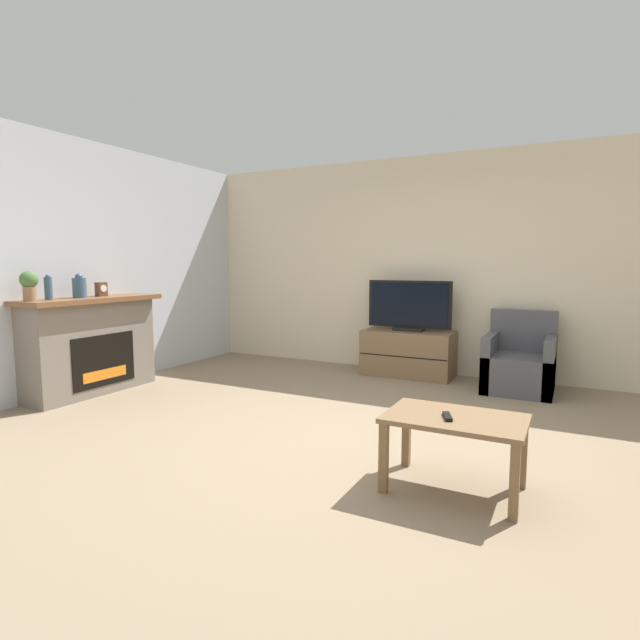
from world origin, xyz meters
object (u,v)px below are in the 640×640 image
remote (447,416)px  coffee_table (455,428)px  mantel_clock (101,289)px  mantel_vase_left (48,288)px  potted_plant (29,284)px  fireplace (91,345)px  mantel_vase_centre_left (79,287)px  tv_stand (408,353)px  tv (409,307)px  armchair (519,365)px

remote → coffee_table: bearing=38.5°
mantel_clock → mantel_vase_left: bearing=-90.1°
remote → potted_plant: bearing=159.0°
fireplace → mantel_vase_centre_left: size_ratio=5.98×
fireplace → tv_stand: fireplace is taller
tv_stand → remote: size_ratio=7.07×
coffee_table → mantel_vase_left: bearing=178.4°
mantel_vase_left → coffee_table: size_ratio=0.30×
mantel_vase_centre_left → tv: bearing=42.1°
mantel_vase_left → armchair: bearing=33.5°
mantel_vase_centre_left → potted_plant: size_ratio=0.89×
mantel_vase_left → remote: (3.89, -0.17, -0.67)m
tv_stand → potted_plant: bearing=-132.4°
fireplace → potted_plant: size_ratio=5.33×
mantel_vase_centre_left → mantel_clock: size_ratio=1.67×
tv_stand → armchair: armchair is taller
mantel_vase_centre_left → coffee_table: size_ratio=0.31×
tv → fireplace: bearing=-139.4°
mantel_clock → mantel_vase_centre_left: bearing=-90.2°
tv_stand → armchair: size_ratio=1.27×
mantel_vase_left → mantel_vase_centre_left: bearing=90.0°
mantel_vase_centre_left → tv_stand: bearing=42.1°
mantel_vase_left → tv_stand: mantel_vase_left is taller
tv_stand → mantel_clock: bearing=-141.1°
mantel_vase_centre_left → tv: (2.73, 2.46, -0.29)m
mantel_vase_left → potted_plant: 0.19m
mantel_vase_left → tv: mantel_vase_left is taller
coffee_table → armchair: bearing=88.0°
tv → tv_stand: bearing=90.0°
mantel_clock → coffee_table: 4.05m
tv → coffee_table: tv is taller
fireplace → potted_plant: potted_plant is taller
potted_plant → tv_stand: size_ratio=0.26×
mantel_clock → potted_plant: potted_plant is taller
mantel_vase_left → mantel_clock: (0.00, 0.60, -0.04)m
potted_plant → armchair: size_ratio=0.33×
tv_stand → tv: tv is taller
mantel_vase_centre_left → mantel_vase_left: bearing=-90.0°
mantel_clock → coffee_table: (3.92, -0.71, -0.71)m
mantel_vase_centre_left → coffee_table: 4.02m
mantel_clock → remote: mantel_clock is taller
mantel_clock → armchair: size_ratio=0.17×
mantel_clock → potted_plant: size_ratio=0.53×
mantel_clock → tv: bearing=38.9°
fireplace → remote: size_ratio=9.73×
mantel_clock → remote: 4.01m
fireplace → armchair: (4.04, 2.21, -0.24)m
mantel_vase_centre_left → mantel_clock: bearing=89.8°
mantel_vase_left → coffee_table: mantel_vase_left is taller
tv → remote: bearing=-68.6°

